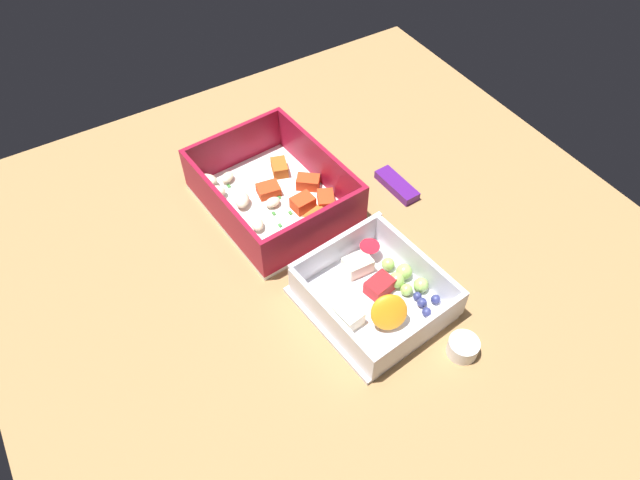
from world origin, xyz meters
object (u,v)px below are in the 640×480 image
fruit_bowl (376,293)px  paper_cup_liner (463,347)px  candy_bar (397,185)px  pasta_container (274,194)px

fruit_bowl → paper_cup_liner: (10.50, 4.15, -0.54)cm
candy_bar → paper_cup_liner: paper_cup_liner is taller
fruit_bowl → paper_cup_liner: fruit_bowl is taller
candy_bar → paper_cup_liner: size_ratio=2.08×
pasta_container → fruit_bowl: (19.92, 2.62, -0.50)cm
pasta_container → paper_cup_liner: 31.18cm
pasta_container → fruit_bowl: size_ratio=1.27×
pasta_container → candy_bar: 17.08cm
pasta_container → candy_bar: pasta_container is taller
pasta_container → candy_bar: (6.08, 15.90, -1.46)cm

